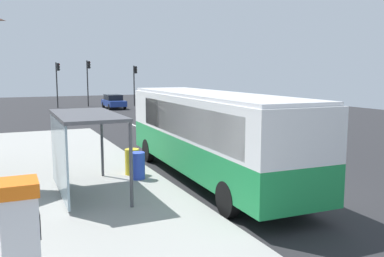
# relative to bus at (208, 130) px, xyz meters

# --- Properties ---
(ground_plane) EXTENTS (56.00, 92.00, 0.04)m
(ground_plane) POSITION_rel_bus_xyz_m (1.71, 11.68, -1.86)
(ground_plane) COLOR #262628
(sidewalk_platform) EXTENTS (6.20, 30.00, 0.18)m
(sidewalk_platform) POSITION_rel_bus_xyz_m (-4.69, -0.32, -1.75)
(sidewalk_platform) COLOR #999993
(sidewalk_platform) RESTS_ON ground
(lane_stripe_seg_1) EXTENTS (0.16, 2.20, 0.01)m
(lane_stripe_seg_1) POSITION_rel_bus_xyz_m (1.96, -3.32, -1.84)
(lane_stripe_seg_1) COLOR silver
(lane_stripe_seg_1) RESTS_ON ground
(lane_stripe_seg_2) EXTENTS (0.16, 2.20, 0.01)m
(lane_stripe_seg_2) POSITION_rel_bus_xyz_m (1.96, 1.68, -1.84)
(lane_stripe_seg_2) COLOR silver
(lane_stripe_seg_2) RESTS_ON ground
(lane_stripe_seg_3) EXTENTS (0.16, 2.20, 0.01)m
(lane_stripe_seg_3) POSITION_rel_bus_xyz_m (1.96, 6.68, -1.84)
(lane_stripe_seg_3) COLOR silver
(lane_stripe_seg_3) RESTS_ON ground
(lane_stripe_seg_4) EXTENTS (0.16, 2.20, 0.01)m
(lane_stripe_seg_4) POSITION_rel_bus_xyz_m (1.96, 11.68, -1.84)
(lane_stripe_seg_4) COLOR silver
(lane_stripe_seg_4) RESTS_ON ground
(lane_stripe_seg_5) EXTENTS (0.16, 2.20, 0.01)m
(lane_stripe_seg_5) POSITION_rel_bus_xyz_m (1.96, 16.68, -1.84)
(lane_stripe_seg_5) COLOR silver
(lane_stripe_seg_5) RESTS_ON ground
(lane_stripe_seg_6) EXTENTS (0.16, 2.20, 0.01)m
(lane_stripe_seg_6) POSITION_rel_bus_xyz_m (1.96, 21.68, -1.84)
(lane_stripe_seg_6) COLOR silver
(lane_stripe_seg_6) RESTS_ON ground
(lane_stripe_seg_7) EXTENTS (0.16, 2.20, 0.01)m
(lane_stripe_seg_7) POSITION_rel_bus_xyz_m (1.96, 26.68, -1.84)
(lane_stripe_seg_7) COLOR silver
(lane_stripe_seg_7) RESTS_ON ground
(bus) EXTENTS (2.84, 11.08, 3.21)m
(bus) POSITION_rel_bus_xyz_m (0.00, 0.00, 0.00)
(bus) COLOR #1E8C47
(bus) RESTS_ON ground
(white_van) EXTENTS (2.06, 5.21, 2.30)m
(white_van) POSITION_rel_bus_xyz_m (3.91, 16.11, -0.50)
(white_van) COLOR white
(white_van) RESTS_ON ground
(sedan_near) EXTENTS (1.87, 4.41, 1.52)m
(sedan_near) POSITION_rel_bus_xyz_m (4.01, 31.12, -1.05)
(sedan_near) COLOR navy
(sedan_near) RESTS_ON ground
(ticket_machine) EXTENTS (0.66, 0.76, 1.94)m
(ticket_machine) POSITION_rel_bus_xyz_m (-6.49, -5.77, -0.67)
(ticket_machine) COLOR silver
(ticket_machine) RESTS_ON sidewalk_platform
(recycling_bin_blue) EXTENTS (0.52, 0.52, 0.95)m
(recycling_bin_blue) POSITION_rel_bus_xyz_m (-2.49, 0.59, -1.19)
(recycling_bin_blue) COLOR blue
(recycling_bin_blue) RESTS_ON sidewalk_platform
(recycling_bin_yellow) EXTENTS (0.52, 0.52, 0.95)m
(recycling_bin_yellow) POSITION_rel_bus_xyz_m (-2.49, 1.29, -1.19)
(recycling_bin_yellow) COLOR yellow
(recycling_bin_yellow) RESTS_ON sidewalk_platform
(traffic_light_near_side) EXTENTS (0.49, 0.28, 4.72)m
(traffic_light_near_side) POSITION_rel_bus_xyz_m (7.21, 33.66, 1.31)
(traffic_light_near_side) COLOR #2D2D2D
(traffic_light_near_side) RESTS_ON ground
(traffic_light_far_side) EXTENTS (0.49, 0.28, 5.02)m
(traffic_light_far_side) POSITION_rel_bus_xyz_m (-1.39, 34.46, 1.50)
(traffic_light_far_side) COLOR #2D2D2D
(traffic_light_far_side) RESTS_ON ground
(traffic_light_median) EXTENTS (0.49, 0.28, 5.29)m
(traffic_light_median) POSITION_rel_bus_xyz_m (2.11, 35.26, 1.66)
(traffic_light_median) COLOR #2D2D2D
(traffic_light_median) RESTS_ON ground
(bus_shelter) EXTENTS (1.80, 4.00, 2.50)m
(bus_shelter) POSITION_rel_bus_xyz_m (-4.70, -0.42, 0.25)
(bus_shelter) COLOR #4C4C51
(bus_shelter) RESTS_ON sidewalk_platform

